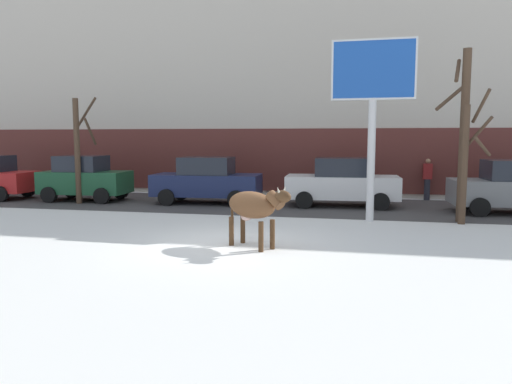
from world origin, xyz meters
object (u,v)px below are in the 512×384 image
Objects in this scene: car_darkgreen_hatchback at (85,178)px; pedestrian_near_billboard at (199,175)px; billboard at (373,81)px; bare_tree_far_back at (463,133)px; cow_brown at (254,206)px; pedestrian_by_cars at (427,179)px; car_navy_sedan at (207,181)px; bare_tree_right_lot at (467,159)px; bare_tree_left_lot at (79,148)px; car_white_sedan at (342,183)px.

car_darkgreen_hatchback is 5.01m from pedestrian_near_billboard.
billboard is 3.21× the size of pedestrian_near_billboard.
bare_tree_far_back reaches higher than pedestrian_near_billboard.
pedestrian_by_cars reaches higher than cow_brown.
cow_brown is 0.43× the size of car_navy_sedan.
pedestrian_by_cars is (8.68, 2.92, -0.03)m from car_navy_sedan.
cow_brown is 11.29m from pedestrian_near_billboard.
car_navy_sedan is at bearing 162.60° from bare_tree_right_lot.
car_navy_sedan is at bearing 12.13° from bare_tree_left_lot.
car_white_sedan is at bearing 7.53° from bare_tree_left_lot.
car_darkgreen_hatchback is at bearing -177.33° from car_navy_sedan.
pedestrian_near_billboard is (3.89, 3.16, -0.05)m from car_darkgreen_hatchback.
car_darkgreen_hatchback is 0.89× the size of bare_tree_right_lot.
pedestrian_near_billboard is at bearing 158.22° from car_white_sedan.
pedestrian_near_billboard is 0.33× the size of bare_tree_far_back.
bare_tree_right_lot reaches higher than pedestrian_by_cars.
pedestrian_near_billboard is 11.88m from bare_tree_right_lot.
billboard is 1.06× the size of bare_tree_far_back.
car_navy_sedan reaches higher than pedestrian_near_billboard.
billboard is at bearing -72.78° from car_white_sedan.
pedestrian_by_cars is at bearing 12.83° from car_darkgreen_hatchback.
bare_tree_left_lot is (-3.60, -3.97, 1.33)m from pedestrian_near_billboard.
pedestrian_near_billboard is at bearing 180.00° from pedestrian_by_cars.
cow_brown is 1.06× the size of pedestrian_by_cars.
bare_tree_far_back is (14.17, -2.13, 1.83)m from car_darkgreen_hatchback.
pedestrian_near_billboard is at bearing 152.78° from bare_tree_far_back.
cow_brown is 0.51× the size of car_darkgreen_hatchback.
cow_brown is at bearing -138.08° from bare_tree_far_back.
bare_tree_right_lot is at bearing -10.31° from car_darkgreen_hatchback.
bare_tree_left_lot is (-4.91, -1.06, 1.30)m from car_navy_sedan.
billboard reaches higher than pedestrian_near_billboard.
cow_brown is 8.09m from car_navy_sedan.
pedestrian_by_cars is at bearing 67.35° from billboard.
pedestrian_by_cars is (9.99, 0.00, 0.00)m from pedestrian_near_billboard.
cow_brown is 0.43× the size of car_white_sedan.
car_white_sedan is (5.27, 0.29, 0.00)m from car_navy_sedan.
cow_brown is at bearing -39.04° from car_darkgreen_hatchback.
cow_brown is 7.57m from bare_tree_far_back.
car_darkgreen_hatchback is 2.06× the size of pedestrian_near_billboard.
bare_tree_left_lot is 14.06m from bare_tree_right_lot.
car_white_sedan is 7.08m from pedestrian_near_billboard.
car_white_sedan is 1.02× the size of bare_tree_left_lot.
pedestrian_near_billboard is at bearing 39.10° from car_darkgreen_hatchback.
bare_tree_far_back reaches higher than cow_brown.
cow_brown is at bearing -64.79° from pedestrian_near_billboard.
bare_tree_far_back is at bearing -8.55° from car_darkgreen_hatchback.
cow_brown is 11.45m from pedestrian_by_cars.
billboard reaches higher than car_navy_sedan.
bare_tree_left_lot is (-13.59, -3.97, 1.33)m from pedestrian_by_cars.
car_white_sedan is (10.47, 0.53, -0.02)m from car_darkgreen_hatchback.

